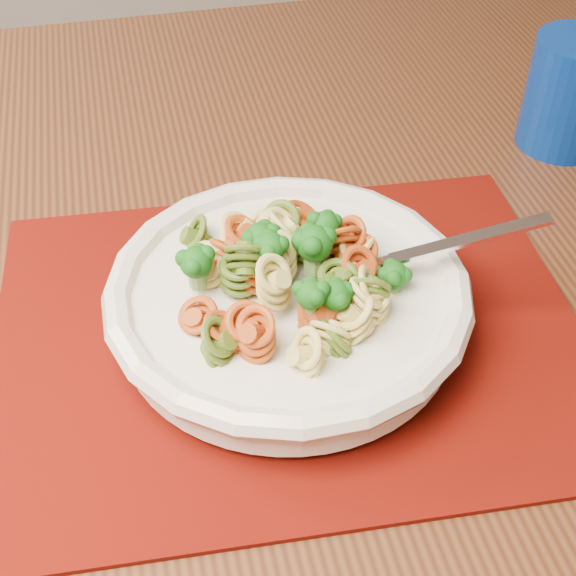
{
  "coord_description": "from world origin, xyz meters",
  "views": [
    {
      "loc": [
        0.6,
        -0.36,
        1.17
      ],
      "look_at": [
        0.63,
        0.04,
        0.8
      ],
      "focal_mm": 50.0,
      "sensor_mm": 36.0,
      "label": 1
    }
  ],
  "objects": [
    {
      "name": "pasta_bowl",
      "position": [
        0.63,
        0.04,
        0.79
      ],
      "size": [
        0.26,
        0.26,
        0.05
      ],
      "color": "silver",
      "rests_on": "placemat"
    },
    {
      "name": "pasta_broccoli_heap",
      "position": [
        0.63,
        0.04,
        0.8
      ],
      "size": [
        0.22,
        0.22,
        0.06
      ],
      "primitive_type": null,
      "color": "#D2C468",
      "rests_on": "pasta_bowl"
    },
    {
      "name": "fork",
      "position": [
        0.68,
        0.05,
        0.8
      ],
      "size": [
        0.18,
        0.04,
        0.08
      ],
      "primitive_type": null,
      "rotation": [
        0.0,
        -0.35,
        -0.08
      ],
      "color": "silver",
      "rests_on": "pasta_bowl"
    },
    {
      "name": "tumbler",
      "position": [
        0.91,
        0.28,
        0.81
      ],
      "size": [
        0.08,
        0.08,
        0.1
      ],
      "primitive_type": "cylinder",
      "color": "navy",
      "rests_on": "dining_table"
    },
    {
      "name": "placemat",
      "position": [
        0.63,
        0.04,
        0.76
      ],
      "size": [
        0.45,
        0.36,
        0.0
      ],
      "primitive_type": "cube",
      "rotation": [
        0.0,
        0.0,
        0.09
      ],
      "color": "#580503",
      "rests_on": "dining_table"
    },
    {
      "name": "dining_table",
      "position": [
        0.64,
        0.11,
        0.66
      ],
      "size": [
        1.66,
        1.21,
        0.75
      ],
      "rotation": [
        0.0,
        0.0,
        0.16
      ],
      "color": "#532D17",
      "rests_on": "ground"
    }
  ]
}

